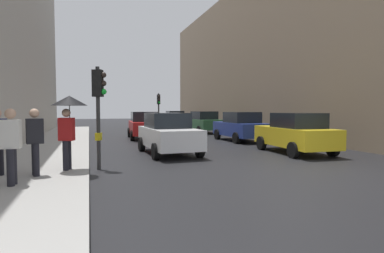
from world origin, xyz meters
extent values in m
plane|color=black|center=(0.00, 0.00, 0.00)|extent=(120.00, 120.00, 0.00)
cube|color=#A8A5A0|center=(-7.46, 6.00, 0.08)|extent=(3.16, 40.00, 0.16)
cube|color=gray|center=(11.88, 15.32, 6.06)|extent=(12.00, 35.22, 12.11)
cylinder|color=#2D2D2D|center=(-0.15, 18.61, 1.65)|extent=(0.12, 0.12, 3.30)
cube|color=black|center=(-0.15, 18.61, 2.78)|extent=(0.24, 0.30, 0.84)
cube|color=yellow|center=(-0.15, 18.61, 1.05)|extent=(0.20, 0.16, 0.24)
sphere|color=#2D231E|center=(-0.15, 18.42, 3.04)|extent=(0.18, 0.18, 0.18)
sphere|color=#2D231E|center=(-0.15, 18.42, 2.78)|extent=(0.18, 0.18, 0.18)
sphere|color=green|center=(-0.15, 18.42, 2.52)|extent=(0.18, 0.18, 0.18)
cylinder|color=#2D2D2D|center=(-5.58, 2.27, 1.62)|extent=(0.12, 0.12, 3.25)
cube|color=black|center=(-5.58, 2.27, 2.73)|extent=(0.37, 0.34, 0.84)
cube|color=yellow|center=(-5.58, 2.27, 1.05)|extent=(0.22, 0.25, 0.24)
sphere|color=#2D231E|center=(-5.41, 2.20, 2.99)|extent=(0.18, 0.18, 0.18)
sphere|color=#2D231E|center=(-5.41, 2.20, 2.73)|extent=(0.18, 0.18, 0.18)
sphere|color=green|center=(-5.41, 2.20, 2.47)|extent=(0.18, 0.18, 0.18)
cube|color=red|center=(-2.40, 12.53, 0.72)|extent=(2.04, 4.30, 0.80)
cube|color=black|center=(-2.39, 12.78, 1.44)|extent=(1.71, 2.09, 0.64)
cylinder|color=black|center=(-1.58, 11.13, 0.32)|extent=(0.26, 0.65, 0.64)
cylinder|color=black|center=(-3.38, 11.23, 0.32)|extent=(0.26, 0.65, 0.64)
cylinder|color=black|center=(-1.42, 13.83, 0.32)|extent=(0.26, 0.65, 0.64)
cylinder|color=black|center=(-3.22, 13.93, 0.32)|extent=(0.26, 0.65, 0.64)
cube|color=#2D6038|center=(3.02, 16.19, 0.72)|extent=(2.11, 4.32, 0.80)
cube|color=black|center=(3.04, 15.94, 1.44)|extent=(1.74, 2.11, 0.64)
cylinder|color=black|center=(2.02, 17.47, 0.32)|extent=(0.27, 0.65, 0.64)
cylinder|color=black|center=(3.82, 17.61, 0.32)|extent=(0.27, 0.65, 0.64)
cylinder|color=black|center=(2.22, 14.78, 0.32)|extent=(0.27, 0.65, 0.64)
cylinder|color=black|center=(4.02, 14.91, 0.32)|extent=(0.27, 0.65, 0.64)
cube|color=black|center=(2.97, 25.08, 0.72)|extent=(1.93, 4.25, 0.80)
cube|color=black|center=(2.96, 24.83, 1.44)|extent=(1.66, 2.05, 0.64)
cylinder|color=black|center=(2.11, 26.46, 0.32)|extent=(0.24, 0.65, 0.64)
cylinder|color=black|center=(3.91, 26.40, 0.32)|extent=(0.24, 0.65, 0.64)
cylinder|color=black|center=(2.03, 23.76, 0.32)|extent=(0.24, 0.65, 0.64)
cylinder|color=black|center=(3.83, 23.71, 0.32)|extent=(0.24, 0.65, 0.64)
cube|color=silver|center=(-2.63, 4.98, 0.72)|extent=(1.96, 4.27, 0.80)
cube|color=black|center=(-2.64, 5.23, 1.44)|extent=(1.68, 2.06, 0.64)
cylinder|color=black|center=(-1.68, 3.67, 0.32)|extent=(0.24, 0.65, 0.64)
cylinder|color=black|center=(-3.48, 3.60, 0.32)|extent=(0.24, 0.65, 0.64)
cylinder|color=black|center=(-1.79, 6.37, 0.32)|extent=(0.24, 0.65, 0.64)
cylinder|color=black|center=(-3.59, 6.30, 0.32)|extent=(0.24, 0.65, 0.64)
cube|color=yellow|center=(2.71, 3.61, 0.72)|extent=(2.06, 4.30, 0.80)
cube|color=black|center=(2.69, 3.36, 1.44)|extent=(1.72, 2.10, 0.64)
cylinder|color=black|center=(1.89, 5.01, 0.32)|extent=(0.26, 0.65, 0.64)
cylinder|color=black|center=(3.69, 4.90, 0.32)|extent=(0.26, 0.65, 0.64)
cylinder|color=black|center=(1.72, 2.32, 0.32)|extent=(0.26, 0.65, 0.64)
cylinder|color=black|center=(3.52, 2.20, 0.32)|extent=(0.26, 0.65, 0.64)
cube|color=navy|center=(2.85, 9.17, 0.72)|extent=(1.83, 4.21, 0.80)
cube|color=black|center=(2.85, 8.92, 1.44)|extent=(1.61, 2.01, 0.64)
cylinder|color=black|center=(1.94, 10.51, 0.32)|extent=(0.22, 0.64, 0.64)
cylinder|color=black|center=(3.74, 10.52, 0.32)|extent=(0.22, 0.64, 0.64)
cylinder|color=black|center=(1.96, 7.81, 0.32)|extent=(0.22, 0.64, 0.64)
cylinder|color=black|center=(3.76, 7.82, 0.32)|extent=(0.22, 0.64, 0.64)
cylinder|color=black|center=(-6.44, 1.73, 0.58)|extent=(0.16, 0.16, 0.85)
cylinder|color=black|center=(-6.51, 1.54, 0.58)|extent=(0.16, 0.16, 0.85)
cube|color=red|center=(-6.48, 1.64, 1.34)|extent=(0.46, 0.38, 0.66)
sphere|color=tan|center=(-6.48, 1.64, 1.81)|extent=(0.24, 0.24, 0.24)
cylinder|color=black|center=(-6.39, 1.60, 1.59)|extent=(0.02, 0.02, 0.90)
cone|color=black|center=(-6.39, 1.60, 2.16)|extent=(1.00, 1.00, 0.28)
cylinder|color=black|center=(-8.11, 1.37, 0.58)|extent=(0.16, 0.16, 0.85)
cylinder|color=black|center=(-7.56, 0.13, 0.58)|extent=(0.16, 0.16, 0.85)
cylinder|color=black|center=(-7.57, -0.07, 0.58)|extent=(0.16, 0.16, 0.85)
cube|color=silver|center=(-7.57, 0.03, 1.34)|extent=(0.42, 0.29, 0.66)
sphere|color=tan|center=(-7.57, 0.03, 1.81)|extent=(0.24, 0.24, 0.24)
cylinder|color=black|center=(-7.24, 1.11, 0.58)|extent=(0.16, 0.16, 0.85)
cylinder|color=black|center=(-7.19, 0.92, 0.58)|extent=(0.16, 0.16, 0.85)
cube|color=black|center=(-7.22, 1.02, 1.34)|extent=(0.46, 0.36, 0.66)
sphere|color=tan|center=(-7.22, 1.02, 1.81)|extent=(0.24, 0.24, 0.24)
camera|label=1|loc=(-5.86, -8.09, 1.90)|focal=29.49mm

